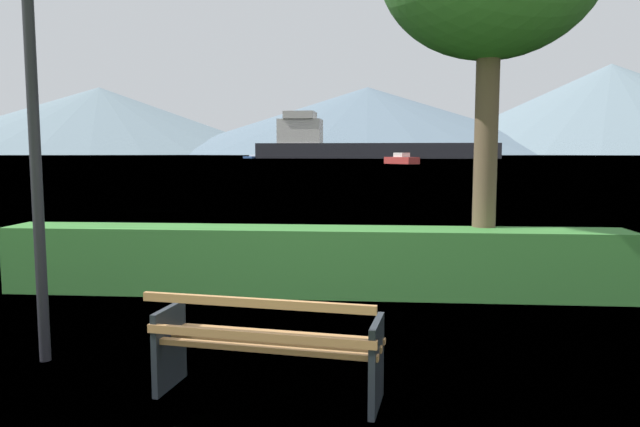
{
  "coord_description": "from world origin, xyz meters",
  "views": [
    {
      "loc": [
        0.76,
        -4.47,
        1.93
      ],
      "look_at": [
        0.0,
        4.97,
        0.94
      ],
      "focal_mm": 33.1,
      "sensor_mm": 36.0,
      "label": 1
    }
  ],
  "objects_px": {
    "lamp_post": "(32,84)",
    "tender_far": "(402,160)",
    "sailboat_mid": "(255,157)",
    "cargo_ship_large": "(357,145)",
    "park_bench": "(267,346)"
  },
  "relations": [
    {
      "from": "cargo_ship_large",
      "to": "tender_far",
      "type": "bearing_deg",
      "value": -84.13
    },
    {
      "from": "cargo_ship_large",
      "to": "sailboat_mid",
      "type": "xyz_separation_m",
      "value": [
        -32.25,
        -0.35,
        -3.65
      ]
    },
    {
      "from": "park_bench",
      "to": "tender_far",
      "type": "xyz_separation_m",
      "value": [
        6.33,
        94.21,
        0.27
      ]
    },
    {
      "from": "park_bench",
      "to": "lamp_post",
      "type": "distance_m",
      "value": 3.12
    },
    {
      "from": "lamp_post",
      "to": "tender_far",
      "type": "xyz_separation_m",
      "value": [
        8.54,
        93.53,
        -1.84
      ]
    },
    {
      "from": "park_bench",
      "to": "tender_far",
      "type": "relative_size",
      "value": 0.28
    },
    {
      "from": "lamp_post",
      "to": "cargo_ship_large",
      "type": "height_order",
      "value": "cargo_ship_large"
    },
    {
      "from": "lamp_post",
      "to": "sailboat_mid",
      "type": "relative_size",
      "value": 0.4
    },
    {
      "from": "sailboat_mid",
      "to": "tender_far",
      "type": "xyz_separation_m",
      "value": [
        41.13,
        -85.96,
        0.28
      ]
    },
    {
      "from": "lamp_post",
      "to": "tender_far",
      "type": "bearing_deg",
      "value": 84.78
    },
    {
      "from": "sailboat_mid",
      "to": "cargo_ship_large",
      "type": "bearing_deg",
      "value": 0.62
    },
    {
      "from": "park_bench",
      "to": "lamp_post",
      "type": "height_order",
      "value": "lamp_post"
    },
    {
      "from": "cargo_ship_large",
      "to": "lamp_post",
      "type": "bearing_deg",
      "value": -89.89
    },
    {
      "from": "sailboat_mid",
      "to": "tender_far",
      "type": "relative_size",
      "value": 1.41
    },
    {
      "from": "park_bench",
      "to": "cargo_ship_large",
      "type": "height_order",
      "value": "cargo_ship_large"
    }
  ]
}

